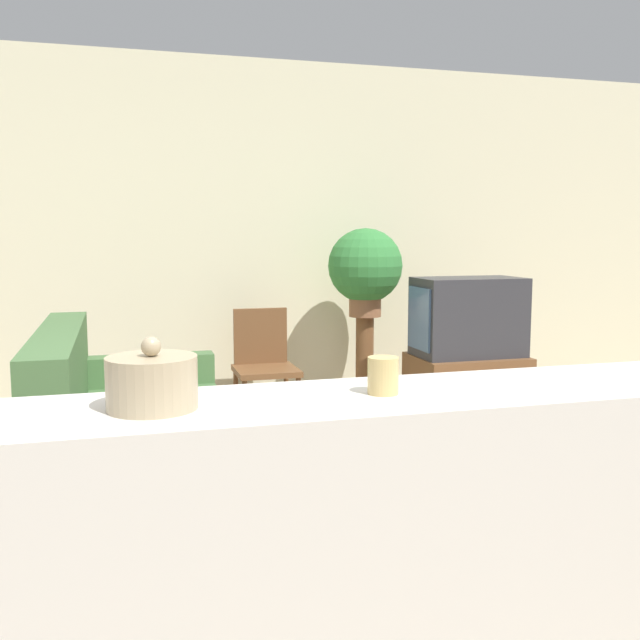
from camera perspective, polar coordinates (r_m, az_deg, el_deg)
name	(u,v)px	position (r m, az deg, el deg)	size (l,w,h in m)	color
wall_back	(194,237)	(5.56, -10.06, 6.55)	(9.00, 0.06, 2.70)	beige
couch	(130,447)	(3.74, -14.96, -9.81)	(0.93, 1.67, 0.92)	#476B3D
tv_stand	(466,394)	(5.04, 11.63, -5.85)	(0.74, 0.54, 0.55)	brown
television	(468,317)	(4.95, 11.72, 0.25)	(0.73, 0.41, 0.53)	#333338
wooden_chair	(264,361)	(5.19, -4.50, -3.29)	(0.44, 0.44, 0.83)	brown
plant_stand	(365,366)	(5.40, 3.58, -3.72)	(0.14, 0.14, 0.76)	brown
potted_plant	(365,268)	(5.31, 3.64, 4.21)	(0.55, 0.55, 0.66)	#8E5B3D
foreground_counter	(349,572)	(2.02, 2.35, -19.52)	(2.81, 0.44, 0.96)	silver
decorative_bowl	(152,382)	(1.75, -13.29, -4.85)	(0.22, 0.22, 0.17)	tan
candle_jar	(383,375)	(1.87, 5.07, -4.44)	(0.08, 0.08, 0.10)	tan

